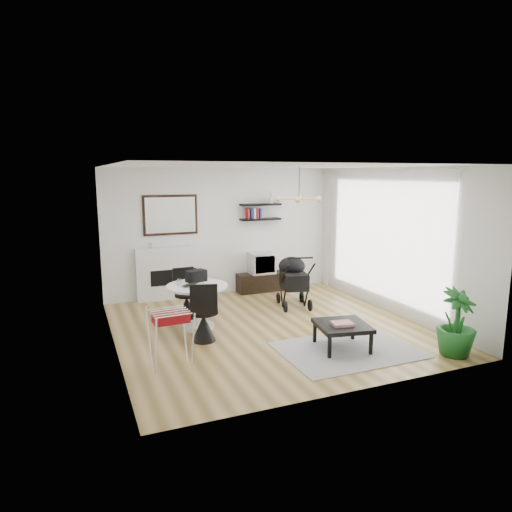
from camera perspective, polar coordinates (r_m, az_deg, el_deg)
name	(u,v)px	position (r m, az deg, el deg)	size (l,w,h in m)	color
floor	(268,327)	(7.86, 1.56, -8.92)	(5.00, 5.00, 0.00)	olive
ceiling	(269,166)	(7.42, 1.67, 11.17)	(5.00, 5.00, 0.00)	white
wall_back	(222,232)	(9.84, -4.30, 3.04)	(5.00, 5.00, 0.00)	white
wall_left	(111,260)	(6.91, -17.69, -0.50)	(5.00, 5.00, 0.00)	white
wall_right	(392,241)	(8.83, 16.63, 1.81)	(5.00, 5.00, 0.00)	white
sheer_curtain	(381,240)	(8.92, 15.33, 1.96)	(0.04, 3.60, 2.60)	white
fireplace	(173,267)	(9.59, -10.36, -1.31)	(1.50, 0.17, 2.16)	white
shelf_lower	(260,219)	(9.98, 0.57, 4.62)	(0.90, 0.25, 0.04)	black
shelf_upper	(261,205)	(9.96, 0.57, 6.45)	(0.90, 0.25, 0.04)	black
pendant_lamp	(299,199)	(8.01, 5.38, 7.13)	(0.90, 0.90, 0.10)	tan
tv_console	(262,282)	(10.15, 0.71, -3.27)	(1.10, 0.38, 0.41)	black
crt_tv	(261,263)	(10.05, 0.67, -0.85)	(0.53, 0.47, 0.47)	silver
dining_table	(197,300)	(7.76, -7.34, -5.44)	(1.02, 1.02, 0.75)	white
laptop	(192,286)	(7.62, -8.03, -3.68)	(0.31, 0.20, 0.02)	black
black_bag	(196,276)	(7.92, -7.48, -2.48)	(0.33, 0.20, 0.20)	black
newspaper	(212,286)	(7.60, -5.51, -3.71)	(0.30, 0.25, 0.01)	white
drinking_glass	(179,282)	(7.72, -9.59, -3.22)	(0.06, 0.06, 0.10)	white
chair_far	(187,303)	(8.36, -8.67, -5.81)	(0.43, 0.44, 0.90)	black
chair_near	(204,323)	(7.20, -6.55, -8.27)	(0.48, 0.50, 0.96)	black
drying_rack	(171,337)	(6.31, -10.61, -9.98)	(0.56, 0.53, 0.80)	white
stroller	(293,283)	(9.01, 4.68, -3.37)	(0.71, 0.95, 1.08)	black
rug	(347,350)	(7.03, 11.36, -11.45)	(1.98, 1.43, 0.01)	#989898
coffee_table	(342,326)	(6.96, 10.73, -8.65)	(0.86, 0.86, 0.38)	black
magazines	(342,324)	(6.88, 10.74, -8.31)	(0.30, 0.23, 0.04)	red
potted_plant	(457,323)	(7.17, 23.78, -7.63)	(0.55, 0.55, 0.98)	#1A5E1F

